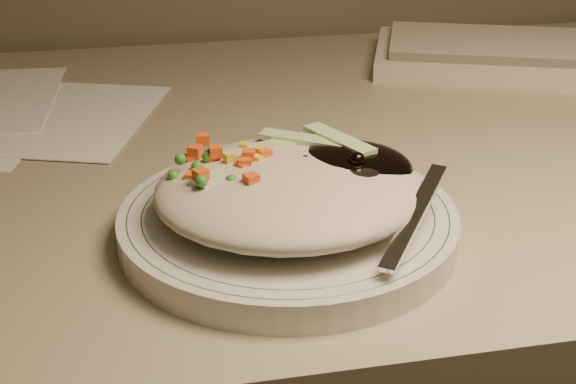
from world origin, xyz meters
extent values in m
cube|color=gray|center=(0.00, 1.38, 0.72)|extent=(1.40, 0.70, 0.04)
cylinder|color=silver|center=(-0.11, 1.19, 0.75)|extent=(0.25, 0.25, 0.02)
torus|color=#144723|center=(-0.11, 1.19, 0.76)|extent=(0.23, 0.23, 0.00)
torus|color=#144723|center=(-0.11, 1.19, 0.76)|extent=(0.21, 0.21, 0.00)
ellipsoid|color=#B3AB91|center=(-0.11, 1.18, 0.78)|extent=(0.19, 0.18, 0.04)
ellipsoid|color=black|center=(-0.07, 1.20, 0.79)|extent=(0.10, 0.09, 0.03)
ellipsoid|color=orange|center=(-0.16, 1.20, 0.78)|extent=(0.08, 0.08, 0.02)
sphere|color=black|center=(-0.10, 1.20, 0.79)|extent=(0.01, 0.01, 0.01)
sphere|color=black|center=(-0.07, 1.20, 0.79)|extent=(0.01, 0.01, 0.01)
sphere|color=black|center=(-0.05, 1.19, 0.80)|extent=(0.01, 0.01, 0.01)
sphere|color=black|center=(-0.05, 1.21, 0.79)|extent=(0.01, 0.01, 0.01)
sphere|color=black|center=(-0.06, 1.18, 0.80)|extent=(0.01, 0.01, 0.01)
sphere|color=black|center=(-0.07, 1.20, 0.79)|extent=(0.01, 0.01, 0.01)
sphere|color=black|center=(-0.06, 1.21, 0.79)|extent=(0.01, 0.01, 0.01)
cube|color=#EC571A|center=(-0.16, 1.21, 0.80)|extent=(0.01, 0.01, 0.01)
cube|color=#EC571A|center=(-0.15, 1.19, 0.79)|extent=(0.01, 0.01, 0.01)
cube|color=#EC571A|center=(-0.17, 1.22, 0.80)|extent=(0.01, 0.01, 0.01)
cube|color=#EC571A|center=(-0.14, 1.20, 0.80)|extent=(0.01, 0.01, 0.01)
cube|color=#EC571A|center=(-0.14, 1.19, 0.80)|extent=(0.01, 0.01, 0.01)
cube|color=#EC571A|center=(-0.18, 1.23, 0.79)|extent=(0.01, 0.01, 0.01)
cube|color=#EC571A|center=(-0.16, 1.21, 0.80)|extent=(0.01, 0.01, 0.01)
cube|color=#EC571A|center=(-0.14, 1.19, 0.80)|extent=(0.01, 0.01, 0.01)
cube|color=#EC571A|center=(-0.13, 1.20, 0.80)|extent=(0.01, 0.01, 0.01)
cube|color=#EC571A|center=(-0.17, 1.23, 0.80)|extent=(0.01, 0.01, 0.01)
cube|color=#EC571A|center=(-0.18, 1.18, 0.80)|extent=(0.01, 0.01, 0.01)
cube|color=#EC571A|center=(-0.14, 1.16, 0.80)|extent=(0.01, 0.01, 0.01)
cube|color=#EC571A|center=(-0.18, 1.19, 0.79)|extent=(0.01, 0.01, 0.01)
cube|color=#EC571A|center=(-0.18, 1.22, 0.79)|extent=(0.01, 0.01, 0.01)
sphere|color=#388C28|center=(-0.14, 1.20, 0.80)|extent=(0.01, 0.01, 0.01)
sphere|color=#388C28|center=(-0.18, 1.17, 0.80)|extent=(0.01, 0.01, 0.01)
sphere|color=#388C28|center=(-0.18, 1.20, 0.80)|extent=(0.01, 0.01, 0.01)
sphere|color=#388C28|center=(-0.19, 1.20, 0.80)|extent=(0.01, 0.01, 0.01)
sphere|color=#388C28|center=(-0.15, 1.21, 0.79)|extent=(0.01, 0.01, 0.01)
sphere|color=#388C28|center=(-0.14, 1.18, 0.79)|extent=(0.01, 0.01, 0.01)
sphere|color=#388C28|center=(-0.16, 1.20, 0.79)|extent=(0.01, 0.01, 0.01)
sphere|color=#388C28|center=(-0.16, 1.18, 0.79)|extent=(0.01, 0.01, 0.01)
sphere|color=#388C28|center=(-0.19, 1.20, 0.79)|extent=(0.01, 0.01, 0.01)
sphere|color=#388C28|center=(-0.16, 1.21, 0.80)|extent=(0.01, 0.01, 0.01)
sphere|color=#388C28|center=(-0.17, 1.21, 0.80)|extent=(0.01, 0.01, 0.01)
sphere|color=#388C28|center=(-0.17, 1.19, 0.79)|extent=(0.01, 0.01, 0.01)
sphere|color=#388C28|center=(-0.15, 1.17, 0.80)|extent=(0.01, 0.01, 0.01)
sphere|color=#388C28|center=(-0.12, 1.22, 0.79)|extent=(0.01, 0.01, 0.01)
cube|color=yellow|center=(-0.15, 1.21, 0.79)|extent=(0.01, 0.01, 0.01)
cube|color=yellow|center=(-0.13, 1.20, 0.80)|extent=(0.01, 0.01, 0.01)
cube|color=yellow|center=(-0.16, 1.21, 0.79)|extent=(0.01, 0.01, 0.01)
cube|color=yellow|center=(-0.15, 1.20, 0.80)|extent=(0.01, 0.01, 0.01)
cube|color=yellow|center=(-0.16, 1.19, 0.79)|extent=(0.01, 0.01, 0.01)
cube|color=yellow|center=(-0.13, 1.21, 0.80)|extent=(0.01, 0.01, 0.01)
cube|color=yellow|center=(-0.14, 1.22, 0.80)|extent=(0.01, 0.01, 0.01)
cube|color=yellow|center=(-0.15, 1.19, 0.79)|extent=(0.01, 0.01, 0.01)
cube|color=#B2D18C|center=(-0.12, 1.22, 0.80)|extent=(0.07, 0.04, 0.00)
cube|color=#B2D18C|center=(-0.09, 1.23, 0.80)|extent=(0.07, 0.05, 0.00)
cube|color=#B2D18C|center=(-0.15, 1.19, 0.80)|extent=(0.06, 0.06, 0.00)
cube|color=#B2D18C|center=(-0.07, 1.22, 0.80)|extent=(0.04, 0.07, 0.00)
ellipsoid|color=silver|center=(-0.06, 1.17, 0.79)|extent=(0.06, 0.06, 0.01)
cube|color=silver|center=(-0.04, 1.13, 0.78)|extent=(0.08, 0.10, 0.03)
cube|color=white|center=(-0.35, 1.49, 0.74)|extent=(0.35, 0.30, 0.00)
camera|label=1|loc=(-0.21, 0.68, 1.03)|focal=50.00mm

